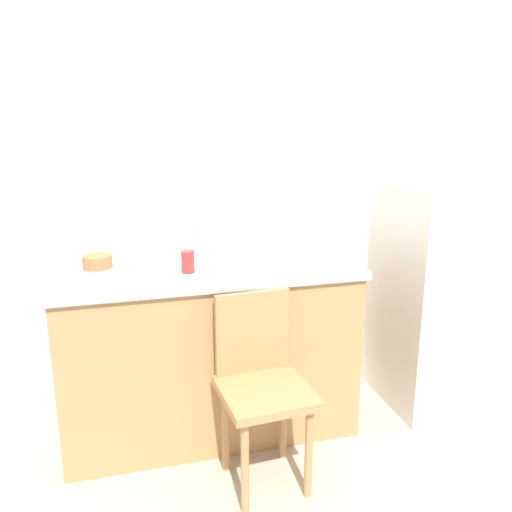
# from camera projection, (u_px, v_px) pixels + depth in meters

# --- Properties ---
(ground_plane) EXTENTS (8.00, 8.00, 0.00)m
(ground_plane) POSITION_uv_depth(u_px,v_px,m) (285.00, 497.00, 2.43)
(ground_plane) COLOR #BCB2A3
(back_wall) EXTENTS (4.80, 0.10, 2.63)m
(back_wall) POSITION_uv_depth(u_px,v_px,m) (233.00, 181.00, 3.02)
(back_wall) COLOR white
(back_wall) RESTS_ON ground_plane
(cabinet_base) EXTENTS (1.51, 0.60, 0.89)m
(cabinet_base) POSITION_uv_depth(u_px,v_px,m) (209.00, 353.00, 2.86)
(cabinet_base) COLOR tan
(cabinet_base) RESTS_ON ground_plane
(countertop) EXTENTS (1.55, 0.64, 0.04)m
(countertop) POSITION_uv_depth(u_px,v_px,m) (207.00, 270.00, 2.74)
(countertop) COLOR #B7B7BC
(countertop) RESTS_ON cabinet_base
(faucet) EXTENTS (0.02, 0.02, 0.27)m
(faucet) POSITION_uv_depth(u_px,v_px,m) (197.00, 231.00, 2.93)
(faucet) COLOR #B7B7BC
(faucet) RESTS_ON countertop
(refrigerator) EXTENTS (0.60, 0.64, 1.30)m
(refrigerator) POSITION_uv_depth(u_px,v_px,m) (437.00, 296.00, 3.13)
(refrigerator) COLOR silver
(refrigerator) RESTS_ON ground_plane
(chair) EXTENTS (0.43, 0.43, 0.89)m
(chair) POSITION_uv_depth(u_px,v_px,m) (261.00, 381.00, 2.45)
(chair) COLOR tan
(chair) RESTS_ON ground_plane
(dish_tray) EXTENTS (0.28, 0.20, 0.05)m
(dish_tray) POSITION_uv_depth(u_px,v_px,m) (254.00, 256.00, 2.83)
(dish_tray) COLOR white
(dish_tray) RESTS_ON countertop
(terracotta_bowl) EXTENTS (0.15, 0.15, 0.07)m
(terracotta_bowl) POSITION_uv_depth(u_px,v_px,m) (97.00, 261.00, 2.70)
(terracotta_bowl) COLOR #C67042
(terracotta_bowl) RESTS_ON countertop
(cup_red) EXTENTS (0.06, 0.06, 0.11)m
(cup_red) POSITION_uv_depth(u_px,v_px,m) (188.00, 262.00, 2.62)
(cup_red) COLOR red
(cup_red) RESTS_ON countertop
(cup_white) EXTENTS (0.08, 0.08, 0.11)m
(cup_white) POSITION_uv_depth(u_px,v_px,m) (311.00, 256.00, 2.73)
(cup_white) COLOR white
(cup_white) RESTS_ON countertop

